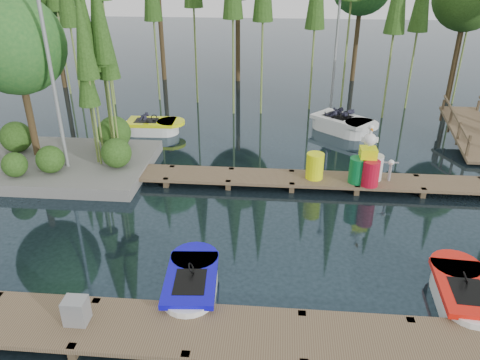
# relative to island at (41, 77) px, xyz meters

# --- Properties ---
(ground_plane) EXTENTS (90.00, 90.00, 0.00)m
(ground_plane) POSITION_rel_island_xyz_m (6.30, -3.29, -3.18)
(ground_plane) COLOR #1D2D37
(near_dock) EXTENTS (18.00, 1.50, 0.50)m
(near_dock) POSITION_rel_island_xyz_m (6.30, -7.79, -2.95)
(near_dock) COLOR brown
(near_dock) RESTS_ON ground
(far_dock) EXTENTS (15.00, 1.20, 0.50)m
(far_dock) POSITION_rel_island_xyz_m (7.30, -0.79, -2.95)
(far_dock) COLOR brown
(far_dock) RESTS_ON ground
(island) EXTENTS (6.20, 4.20, 6.75)m
(island) POSITION_rel_island_xyz_m (0.00, 0.00, 0.00)
(island) COLOR slate
(island) RESTS_ON ground
(lamp_island) EXTENTS (0.30, 0.30, 7.25)m
(lamp_island) POSITION_rel_island_xyz_m (0.80, -0.79, 1.08)
(lamp_island) COLOR gray
(lamp_island) RESTS_ON ground
(lamp_rear) EXTENTS (0.30, 0.30, 7.25)m
(lamp_rear) POSITION_rel_island_xyz_m (10.30, 7.71, 1.08)
(lamp_rear) COLOR gray
(lamp_rear) RESTS_ON ground
(ramp) EXTENTS (1.50, 3.94, 1.49)m
(ramp) POSITION_rel_island_xyz_m (15.30, 3.21, -2.60)
(ramp) COLOR brown
(ramp) RESTS_ON ground
(boat_blue) EXTENTS (1.28, 2.52, 0.82)m
(boat_blue) POSITION_rel_island_xyz_m (6.04, -6.41, -2.95)
(boat_blue) COLOR white
(boat_blue) RESTS_ON ground
(boat_red) EXTENTS (1.27, 2.53, 0.83)m
(boat_red) POSITION_rel_island_xyz_m (11.92, -6.21, -2.94)
(boat_red) COLOR white
(boat_red) RESTS_ON ground
(boat_yellow_far) EXTENTS (2.60, 1.23, 1.29)m
(boat_yellow_far) POSITION_rel_island_xyz_m (2.54, 3.64, -2.91)
(boat_yellow_far) COLOR white
(boat_yellow_far) RESTS_ON ground
(boat_white_far) EXTENTS (3.14, 2.98, 1.42)m
(boat_white_far) POSITION_rel_island_xyz_m (10.49, 4.50, -2.87)
(boat_white_far) COLOR white
(boat_white_far) RESTS_ON ground
(utility_cabinet) EXTENTS (0.45, 0.38, 0.55)m
(utility_cabinet) POSITION_rel_island_xyz_m (4.02, -7.79, -2.61)
(utility_cabinet) COLOR gray
(utility_cabinet) RESTS_ON near_dock
(yellow_barrel) EXTENTS (0.56, 0.56, 0.84)m
(yellow_barrel) POSITION_rel_island_xyz_m (9.03, -0.79, -2.46)
(yellow_barrel) COLOR #EEFF0D
(yellow_barrel) RESTS_ON far_dock
(drum_cluster) EXTENTS (1.09, 1.00, 1.89)m
(drum_cluster) POSITION_rel_island_xyz_m (10.65, -0.94, -2.33)
(drum_cluster) COLOR #0B6830
(drum_cluster) RESTS_ON far_dock
(seagull_post) EXTENTS (0.45, 0.24, 0.72)m
(seagull_post) POSITION_rel_island_xyz_m (11.39, -0.79, -2.39)
(seagull_post) COLOR gray
(seagull_post) RESTS_ON far_dock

